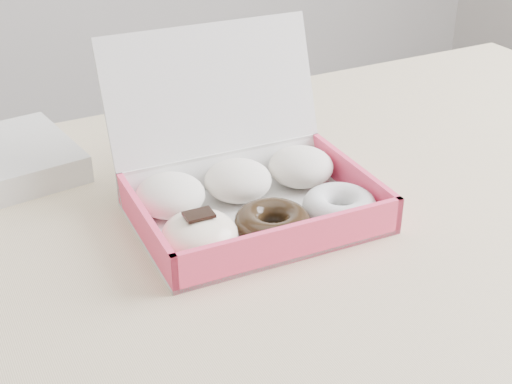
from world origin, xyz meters
name	(u,v)px	position (x,y,z in m)	size (l,w,h in m)	color
table	(358,244)	(0.00, 0.00, 0.67)	(1.20, 0.80, 0.75)	tan
donut_box	(246,190)	(-0.15, 0.02, 0.78)	(0.29, 0.27, 0.20)	silver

